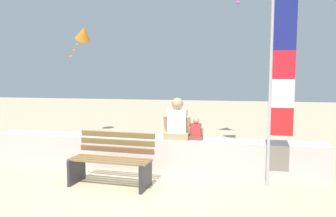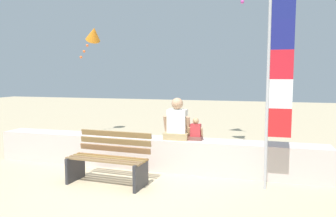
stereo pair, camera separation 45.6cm
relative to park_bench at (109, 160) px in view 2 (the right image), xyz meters
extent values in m
plane|color=#C4B18B|center=(0.38, -0.08, -0.40)|extent=(40.00, 40.00, 0.00)
cube|color=beige|center=(0.38, 1.11, -0.09)|extent=(6.79, 0.56, 0.63)
cube|color=olive|center=(-0.01, -0.25, 0.05)|extent=(1.41, 0.15, 0.03)
cube|color=olive|center=(-0.01, -0.13, 0.05)|extent=(1.41, 0.15, 0.03)
cube|color=olive|center=(0.00, -0.02, 0.05)|extent=(1.41, 0.15, 0.03)
cube|color=olive|center=(0.01, 0.09, 0.05)|extent=(1.41, 0.15, 0.03)
cube|color=brown|center=(0.01, 0.20, 0.17)|extent=(1.41, 0.13, 0.10)
cube|color=olive|center=(0.01, 0.22, 0.30)|extent=(1.41, 0.13, 0.10)
cube|color=olive|center=(0.01, 0.24, 0.43)|extent=(1.41, 0.13, 0.10)
cube|color=#2D2D33|center=(-0.65, -0.04, -0.18)|extent=(0.08, 0.53, 0.45)
cube|color=#2D2D33|center=(0.64, -0.12, -0.18)|extent=(0.08, 0.53, 0.45)
cube|color=tan|center=(0.95, 1.10, 0.29)|extent=(0.48, 0.39, 0.13)
cube|color=white|center=(0.95, 1.10, 0.58)|extent=(0.37, 0.24, 0.46)
cylinder|color=tan|center=(0.72, 1.08, 0.53)|extent=(0.08, 0.18, 0.33)
cylinder|color=tan|center=(1.17, 1.08, 0.53)|extent=(0.08, 0.18, 0.33)
sphere|color=tan|center=(0.95, 1.10, 0.93)|extent=(0.23, 0.23, 0.23)
cube|color=brown|center=(1.32, 1.10, 0.26)|extent=(0.26, 0.21, 0.07)
cube|color=#C13237|center=(1.32, 1.10, 0.42)|extent=(0.20, 0.13, 0.24)
cylinder|color=tan|center=(1.20, 1.09, 0.39)|extent=(0.04, 0.10, 0.18)
cylinder|color=tan|center=(1.44, 1.09, 0.39)|extent=(0.04, 0.10, 0.18)
sphere|color=tan|center=(1.32, 1.10, 0.60)|extent=(0.12, 0.12, 0.12)
cylinder|color=#B7B7BC|center=(2.62, 0.43, 1.20)|extent=(0.05, 0.05, 3.22)
cube|color=red|center=(2.83, 0.43, 0.71)|extent=(0.35, 0.02, 0.47)
cube|color=white|center=(2.83, 0.43, 1.18)|extent=(0.35, 0.02, 0.47)
cube|color=red|center=(2.83, 0.43, 1.65)|extent=(0.35, 0.02, 0.47)
cube|color=navy|center=(2.83, 0.43, 2.11)|extent=(0.35, 0.02, 0.47)
cube|color=navy|center=(2.83, 0.43, 2.58)|extent=(0.35, 0.02, 0.47)
sphere|color=#D446AA|center=(2.07, 2.45, 3.09)|extent=(0.08, 0.08, 0.08)
cone|color=orange|center=(-2.51, 4.10, 2.76)|extent=(0.74, 0.75, 0.60)
sphere|color=orange|center=(-2.58, 4.03, 2.58)|extent=(0.08, 0.08, 0.08)
sphere|color=orange|center=(-2.66, 3.97, 2.40)|extent=(0.08, 0.08, 0.08)
sphere|color=orange|center=(-2.73, 3.90, 2.22)|extent=(0.08, 0.08, 0.08)
sphere|color=orange|center=(-2.81, 3.84, 2.04)|extent=(0.08, 0.08, 0.08)
camera|label=1|loc=(2.09, -5.15, 1.46)|focal=34.70mm
camera|label=2|loc=(2.53, -5.04, 1.46)|focal=34.70mm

